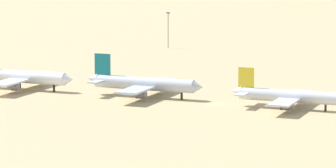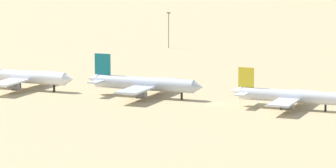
{
  "view_description": "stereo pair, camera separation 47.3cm",
  "coord_description": "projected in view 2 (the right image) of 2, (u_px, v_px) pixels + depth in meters",
  "views": [
    {
      "loc": [
        134.45,
        -273.31,
        53.13
      ],
      "look_at": [
        -14.64,
        -4.52,
        6.0
      ],
      "focal_mm": 102.88,
      "sensor_mm": 36.0,
      "label": 1
    },
    {
      "loc": [
        134.86,
        -273.08,
        53.13
      ],
      "look_at": [
        -14.64,
        -4.52,
        6.0
      ],
      "focal_mm": 102.88,
      "sensor_mm": 36.0,
      "label": 2
    }
  ],
  "objects": [
    {
      "name": "light_pole_east",
      "position": [
        169.0,
        28.0,
        463.09
      ],
      "size": [
        1.8,
        0.5,
        17.19
      ],
      "color": "#59595E",
      "rests_on": "ground"
    },
    {
      "name": "parked_jet_teal_2",
      "position": [
        143.0,
        84.0,
        320.97
      ],
      "size": [
        42.43,
        35.94,
        14.01
      ],
      "rotation": [
        0.0,
        0.0,
        0.12
      ],
      "color": "silver",
      "rests_on": "ground"
    },
    {
      "name": "parked_jet_yellow_3",
      "position": [
        287.0,
        96.0,
        299.26
      ],
      "size": [
        37.58,
        31.86,
        12.41
      ],
      "rotation": [
        0.0,
        0.0,
        0.13
      ],
      "color": "silver",
      "rests_on": "ground"
    },
    {
      "name": "ground",
      "position": [
        215.0,
        104.0,
        308.74
      ],
      "size": [
        4000.0,
        4000.0,
        0.0
      ],
      "primitive_type": "plane",
      "color": "tan"
    },
    {
      "name": "parked_jet_navy_1",
      "position": [
        19.0,
        77.0,
        337.34
      ],
      "size": [
        42.49,
        36.04,
        14.04
      ],
      "rotation": [
        0.0,
        0.0,
        0.13
      ],
      "color": "white",
      "rests_on": "ground"
    }
  ]
}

